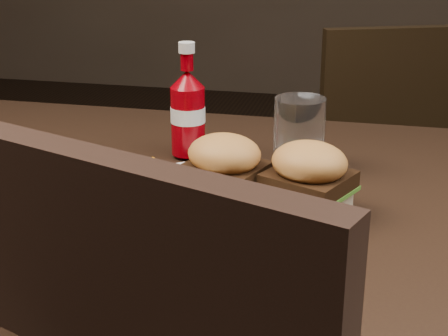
% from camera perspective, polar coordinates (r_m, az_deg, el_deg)
% --- Properties ---
extents(dining_table, '(1.20, 0.80, 0.04)m').
position_cam_1_polar(dining_table, '(0.98, -2.24, -3.14)').
color(dining_table, black).
rests_on(dining_table, ground).
extents(chair_far, '(0.56, 0.56, 0.04)m').
position_cam_1_polar(chair_far, '(1.84, 12.04, -2.04)').
color(chair_far, black).
rests_on(chair_far, ground).
extents(plate, '(0.31, 0.31, 0.01)m').
position_cam_1_polar(plate, '(0.93, -0.14, -2.80)').
color(plate, white).
rests_on(plate, dining_table).
extents(sandwich_half_a, '(0.11, 0.11, 0.02)m').
position_cam_1_polar(sandwich_half_a, '(0.93, 0.03, -1.89)').
color(sandwich_half_a, beige).
rests_on(sandwich_half_a, plate).
extents(sandwich_half_b, '(0.12, 0.11, 0.02)m').
position_cam_1_polar(sandwich_half_b, '(0.90, 6.97, -2.64)').
color(sandwich_half_b, beige).
rests_on(sandwich_half_b, plate).
extents(fries_pile, '(0.15, 0.15, 0.05)m').
position_cam_1_polar(fries_pile, '(0.93, -4.35, -1.14)').
color(fries_pile, '#B56A10').
rests_on(fries_pile, plate).
extents(ketchup_bottle, '(0.06, 0.06, 0.11)m').
position_cam_1_polar(ketchup_bottle, '(1.10, -3.01, 3.94)').
color(ketchup_bottle, '#840008').
rests_on(ketchup_bottle, dining_table).
extents(tumbler, '(0.09, 0.09, 0.12)m').
position_cam_1_polar(tumbler, '(1.04, 6.25, 2.57)').
color(tumbler, white).
rests_on(tumbler, dining_table).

